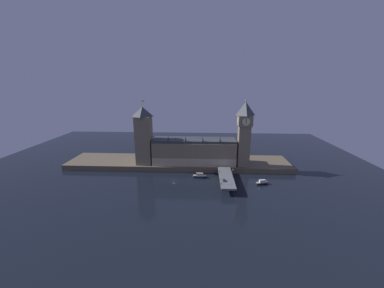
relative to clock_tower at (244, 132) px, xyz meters
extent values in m
plane|color=black|center=(-62.45, -26.81, -37.52)|extent=(400.00, 400.00, 0.00)
cube|color=brown|center=(-62.45, 12.19, -34.98)|extent=(220.00, 42.00, 5.09)
cube|color=#7F7056|center=(-46.16, 5.24, -21.55)|extent=(78.81, 23.09, 21.76)
cube|color=tan|center=(-46.16, -6.43, -28.51)|extent=(78.81, 0.20, 7.83)
cube|color=#383D42|center=(-46.16, 5.24, -9.47)|extent=(78.81, 21.25, 2.40)
cone|color=#383D42|center=(-69.80, -4.58, -5.88)|extent=(2.40, 2.40, 4.79)
cone|color=#383D42|center=(-54.04, -4.58, -5.88)|extent=(2.40, 2.40, 4.79)
cone|color=#383D42|center=(-38.28, -4.58, -5.88)|extent=(2.40, 2.40, 4.79)
cone|color=#383D42|center=(-22.52, -4.58, -5.88)|extent=(2.40, 2.40, 4.79)
cube|color=#7F7056|center=(0.00, 0.00, -13.34)|extent=(10.62, 10.62, 38.17)
cube|color=#7F7056|center=(0.00, 0.00, 10.56)|extent=(12.54, 12.54, 9.63)
cylinder|color=beige|center=(0.00, -6.39, 10.56)|extent=(6.75, 0.25, 6.75)
cylinder|color=beige|center=(0.00, 6.39, 10.56)|extent=(6.75, 0.25, 6.75)
cylinder|color=beige|center=(6.39, 0.00, 10.56)|extent=(0.25, 6.75, 6.75)
cylinder|color=beige|center=(-6.39, 0.00, 10.56)|extent=(0.25, 6.75, 6.75)
cube|color=black|center=(0.00, -6.58, 11.06)|extent=(0.36, 0.10, 5.06)
pyramid|color=#383D42|center=(0.00, 0.00, 21.44)|extent=(12.54, 12.54, 12.14)
sphere|color=gold|center=(0.00, 0.00, 28.31)|extent=(1.60, 1.60, 1.60)
cube|color=#7F7056|center=(-94.20, 1.88, -9.46)|extent=(14.39, 14.39, 45.93)
pyramid|color=#383D42|center=(-94.20, 1.88, 17.96)|extent=(14.68, 14.68, 8.91)
cylinder|color=#99999E|center=(-94.20, 1.88, 25.41)|extent=(0.24, 0.24, 6.00)
cube|color=gold|center=(-93.10, 1.88, 27.51)|extent=(2.00, 0.08, 1.20)
cube|color=slate|center=(-18.32, -31.81, -31.88)|extent=(11.24, 46.00, 1.40)
cube|color=brown|center=(-18.32, -43.31, -35.05)|extent=(9.56, 3.20, 4.94)
cube|color=brown|center=(-18.32, -31.81, -35.05)|extent=(9.56, 3.20, 4.94)
cube|color=brown|center=(-18.32, -20.31, -35.05)|extent=(9.56, 3.20, 4.94)
cube|color=#235633|center=(-20.80, -40.89, -30.63)|extent=(1.98, 4.26, 0.73)
cube|color=black|center=(-20.80, -40.89, -30.04)|extent=(1.62, 1.92, 0.45)
cylinder|color=black|center=(-21.74, -39.57, -30.86)|extent=(0.22, 0.64, 0.64)
cylinder|color=black|center=(-19.86, -39.57, -30.86)|extent=(0.22, 0.64, 0.64)
cylinder|color=black|center=(-21.74, -42.21, -30.86)|extent=(0.22, 0.64, 0.64)
cylinder|color=black|center=(-19.86, -42.21, -30.86)|extent=(0.22, 0.64, 0.64)
cylinder|color=black|center=(-23.27, -47.63, -30.77)|extent=(0.28, 0.28, 0.81)
cylinder|color=gray|center=(-23.27, -47.63, -30.03)|extent=(0.38, 0.38, 0.67)
sphere|color=tan|center=(-23.27, -47.63, -29.59)|extent=(0.22, 0.22, 0.22)
cylinder|color=black|center=(-23.27, -22.23, -30.74)|extent=(0.28, 0.28, 0.88)
cylinder|color=#47384C|center=(-23.27, -22.23, -29.93)|extent=(0.38, 0.38, 0.73)
sphere|color=tan|center=(-23.27, -22.23, -29.45)|extent=(0.24, 0.24, 0.24)
cylinder|color=#2D3333|center=(-23.67, -46.53, -30.93)|extent=(0.56, 0.56, 0.50)
cylinder|color=#2D3333|center=(-23.67, -46.53, -28.19)|extent=(0.18, 0.18, 4.97)
sphere|color=#F9E5A3|center=(-23.67, -46.53, -25.16)|extent=(0.60, 0.60, 0.60)
sphere|color=#F9E5A3|center=(-24.12, -46.53, -25.51)|extent=(0.44, 0.44, 0.44)
sphere|color=#F9E5A3|center=(-23.22, -46.53, -25.51)|extent=(0.44, 0.44, 0.44)
cylinder|color=#2D3333|center=(-12.98, -31.81, -30.93)|extent=(0.56, 0.56, 0.50)
cylinder|color=#2D3333|center=(-12.98, -31.81, -28.00)|extent=(0.18, 0.18, 5.36)
sphere|color=#F9E5A3|center=(-12.98, -31.81, -24.77)|extent=(0.60, 0.60, 0.60)
sphere|color=#F9E5A3|center=(-13.43, -31.81, -25.12)|extent=(0.44, 0.44, 0.44)
sphere|color=#F9E5A3|center=(-12.53, -31.81, -25.12)|extent=(0.44, 0.44, 0.44)
ellipsoid|color=#1E2842|center=(-40.36, -19.91, -36.44)|extent=(13.29, 4.30, 2.16)
cube|color=tan|center=(-40.36, -19.91, -35.46)|extent=(11.68, 3.50, 0.24)
cube|color=#B7B2A8|center=(-40.36, -19.91, -34.26)|extent=(6.01, 2.54, 2.16)
ellipsoid|color=#1E2842|center=(11.38, -31.60, -36.51)|extent=(11.91, 6.66, 2.02)
cube|color=tan|center=(11.38, -31.60, -35.60)|extent=(10.40, 5.58, 0.24)
cube|color=silver|center=(11.38, -31.60, -34.47)|extent=(5.53, 3.58, 2.02)
camera|label=1|loc=(-37.54, -213.61, 43.78)|focal=22.00mm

